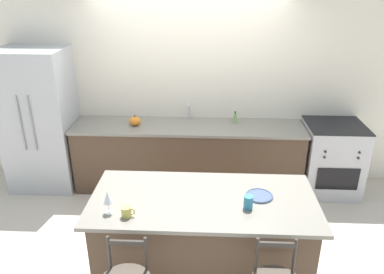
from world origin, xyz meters
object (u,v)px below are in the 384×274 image
Objects in this scene: dinner_plate at (259,196)px; coffee_mug at (127,212)px; refrigerator at (40,120)px; tumbler_cup at (248,202)px; oven_range at (331,158)px; soap_bottle at (235,118)px; wine_glass at (108,198)px; pumpkin_decoration at (135,121)px.

dinner_plate is 2.16× the size of coffee_mug.
tumbler_cup is at bearing -35.89° from refrigerator.
oven_range is 1.37m from soap_bottle.
refrigerator reaches higher than dinner_plate.
oven_range is at bearing 55.40° from tumbler_cup.
dinner_plate is at bearing -86.43° from soap_bottle.
dinner_plate is at bearing 13.75° from wine_glass.
coffee_mug is 2.37m from soap_bottle.
pumpkin_decoration reaches higher than coffee_mug.
tumbler_cup is at bearing -124.60° from oven_range.
refrigerator is 1.97× the size of oven_range.
soap_bottle reaches higher than pumpkin_decoration.
refrigerator is at bearing 144.11° from tumbler_cup.
refrigerator is 16.18× the size of tumbler_cup.
coffee_mug is 1.00m from tumbler_cup.
refrigerator is 7.82× the size of dinner_plate.
oven_range is at bearing 55.13° from dinner_plate.
tumbler_cup is 2.26m from pumpkin_decoration.
wine_glass reaches higher than coffee_mug.
pumpkin_decoration is at bearing 94.59° from wine_glass.
coffee_mug is at bearing -15.16° from wine_glass.
wine_glass is at bearing -118.42° from soap_bottle.
pumpkin_decoration is at bearing -173.72° from soap_bottle.
refrigerator is at bearing 148.08° from dinner_plate.
soap_bottle is (1.30, 0.14, 0.01)m from pumpkin_decoration.
tumbler_cup is (-0.12, -0.19, 0.05)m from dinner_plate.
wine_glass is 1.36× the size of pumpkin_decoration.
oven_range is 3.18m from wine_glass.
pumpkin_decoration is at bearing 130.39° from dinner_plate.
wine_glass is 1.98m from pumpkin_decoration.
dinner_plate is at bearing -31.92° from refrigerator.
soap_bottle is (-1.28, 0.13, 0.49)m from oven_range.
oven_range is 2.62m from pumpkin_decoration.
refrigerator is 9.20× the size of wine_glass.
coffee_mug is at bearing -114.63° from soap_bottle.
wine_glass is 1.15m from tumbler_cup.
soap_bottle is at bearing 89.90° from tumbler_cup.
wine_glass is at bearing -173.88° from tumbler_cup.
soap_bottle is at bearing 61.58° from wine_glass.
coffee_mug is 0.96× the size of tumbler_cup.
soap_bottle is at bearing 3.05° from refrigerator.
refrigerator is 2.56m from coffee_mug.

